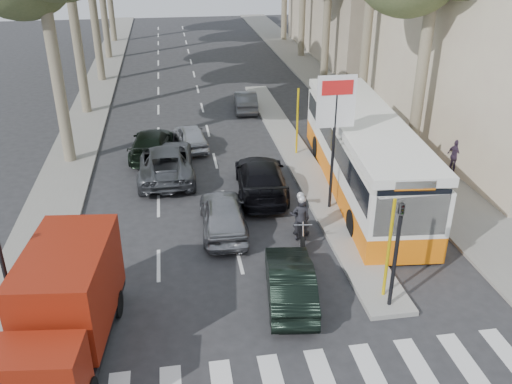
% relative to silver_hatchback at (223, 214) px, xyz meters
% --- Properties ---
extents(ground, '(120.00, 120.00, 0.00)m').
position_rel_silver_hatchback_xyz_m(ground, '(1.23, -4.00, -0.72)').
color(ground, '#28282B').
rests_on(ground, ground).
extents(sidewalk_right, '(3.20, 70.00, 0.12)m').
position_rel_silver_hatchback_xyz_m(sidewalk_right, '(9.83, 21.00, -0.66)').
color(sidewalk_right, gray).
rests_on(sidewalk_right, ground).
extents(median_left, '(2.40, 64.00, 0.12)m').
position_rel_silver_hatchback_xyz_m(median_left, '(-6.77, 24.00, -0.66)').
color(median_left, gray).
rests_on(median_left, ground).
extents(traffic_island, '(1.50, 26.00, 0.16)m').
position_rel_silver_hatchback_xyz_m(traffic_island, '(4.48, 7.00, -0.64)').
color(traffic_island, gray).
rests_on(traffic_island, ground).
extents(billboard, '(1.50, 12.10, 5.60)m').
position_rel_silver_hatchback_xyz_m(billboard, '(4.48, 1.00, 2.99)').
color(billboard, yellow).
rests_on(billboard, ground).
extents(traffic_light_island, '(0.16, 0.41, 3.60)m').
position_rel_silver_hatchback_xyz_m(traffic_light_island, '(4.48, -5.50, 1.77)').
color(traffic_light_island, black).
rests_on(traffic_light_island, ground).
extents(traffic_light_left, '(0.16, 0.41, 3.60)m').
position_rel_silver_hatchback_xyz_m(traffic_light_left, '(-6.37, -5.00, 1.77)').
color(traffic_light_left, black).
rests_on(traffic_light_left, ground).
extents(silver_hatchback, '(1.79, 4.25, 1.44)m').
position_rel_silver_hatchback_xyz_m(silver_hatchback, '(0.00, 0.00, 0.00)').
color(silver_hatchback, gray).
rests_on(silver_hatchback, ground).
extents(dark_hatchback, '(1.89, 4.13, 1.31)m').
position_rel_silver_hatchback_xyz_m(dark_hatchback, '(1.59, -4.55, -0.06)').
color(dark_hatchback, black).
rests_on(dark_hatchback, ground).
extents(queue_car_a, '(2.54, 5.46, 1.51)m').
position_rel_silver_hatchback_xyz_m(queue_car_a, '(-2.08, 5.49, 0.04)').
color(queue_car_a, '#4B4D52').
rests_on(queue_car_a, ground).
extents(queue_car_b, '(2.53, 5.32, 1.50)m').
position_rel_silver_hatchback_xyz_m(queue_car_b, '(1.96, 3.00, 0.03)').
color(queue_car_b, black).
rests_on(queue_car_b, ground).
extents(queue_car_c, '(1.96, 3.85, 1.25)m').
position_rel_silver_hatchback_xyz_m(queue_car_c, '(-0.77, 9.00, -0.09)').
color(queue_car_c, '#ABADB3').
rests_on(queue_car_c, ground).
extents(queue_car_d, '(1.59, 3.87, 1.25)m').
position_rel_silver_hatchback_xyz_m(queue_car_d, '(3.03, 14.97, -0.09)').
color(queue_car_d, '#494B51').
rests_on(queue_car_d, ground).
extents(queue_car_e, '(2.37, 4.82, 1.35)m').
position_rel_silver_hatchback_xyz_m(queue_car_e, '(-2.77, 8.13, -0.04)').
color(queue_car_e, black).
rests_on(queue_car_e, ground).
extents(red_truck, '(2.67, 5.66, 2.92)m').
position_rel_silver_hatchback_xyz_m(red_truck, '(-4.77, -5.85, 0.82)').
color(red_truck, black).
rests_on(red_truck, ground).
extents(city_bus, '(3.94, 12.98, 3.37)m').
position_rel_silver_hatchback_xyz_m(city_bus, '(6.42, 2.84, 1.05)').
color(city_bus, orange).
rests_on(city_bus, ground).
extents(motorcycle, '(0.88, 2.19, 1.87)m').
position_rel_silver_hatchback_xyz_m(motorcycle, '(2.76, -0.99, 0.13)').
color(motorcycle, black).
rests_on(motorcycle, ground).
extents(pedestrian_near, '(0.70, 1.03, 1.60)m').
position_rel_silver_hatchback_xyz_m(pedestrian_near, '(11.23, 3.55, 0.20)').
color(pedestrian_near, '#3D2E45').
rests_on(pedestrian_near, sidewalk_right).
extents(pedestrian_far, '(1.27, 0.62, 1.91)m').
position_rel_silver_hatchback_xyz_m(pedestrian_far, '(8.43, 3.48, 0.36)').
color(pedestrian_far, '#716554').
rests_on(pedestrian_far, sidewalk_right).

